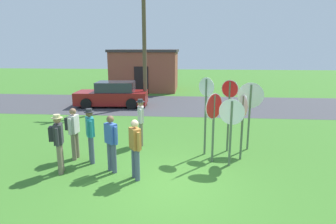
{
  "coord_description": "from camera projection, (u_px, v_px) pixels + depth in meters",
  "views": [
    {
      "loc": [
        0.65,
        -6.86,
        3.57
      ],
      "look_at": [
        -0.14,
        3.01,
        1.3
      ],
      "focal_mm": 30.36,
      "sensor_mm": 36.0,
      "label": 1
    }
  ],
  "objects": [
    {
      "name": "stop_sign_far_back",
      "position": [
        206.0,
        105.0,
        9.32
      ],
      "size": [
        0.47,
        0.41,
        2.62
      ],
      "color": "#51664C",
      "rests_on": "ground"
    },
    {
      "name": "stop_sign_rear_right",
      "position": [
        231.0,
        121.0,
        8.46
      ],
      "size": [
        0.72,
        0.3,
        2.08
      ],
      "color": "#51664C",
      "rests_on": "ground"
    },
    {
      "name": "building_background",
      "position": [
        145.0,
        70.0,
        24.04
      ],
      "size": [
        5.47,
        4.44,
        3.37
      ],
      "color": "brown",
      "rests_on": "ground"
    },
    {
      "name": "stop_sign_rear_left",
      "position": [
        250.0,
        104.0,
        9.81
      ],
      "size": [
        0.88,
        0.14,
        2.39
      ],
      "color": "#51664C",
      "rests_on": "ground"
    },
    {
      "name": "person_on_left",
      "position": [
        111.0,
        141.0,
        8.14
      ],
      "size": [
        0.45,
        0.4,
        1.69
      ],
      "color": "#4C5670",
      "rests_on": "ground"
    },
    {
      "name": "ground_plane",
      "position": [
        164.0,
        185.0,
        7.52
      ],
      "size": [
        80.0,
        80.0,
        0.0
      ],
      "primitive_type": "plane",
      "color": "#3D7528"
    },
    {
      "name": "utility_pole",
      "position": [
        144.0,
        34.0,
        16.74
      ],
      "size": [
        1.8,
        0.24,
        8.33
      ],
      "color": "brown",
      "rests_on": "ground"
    },
    {
      "name": "person_in_teal",
      "position": [
        58.0,
        139.0,
        8.06
      ],
      "size": [
        0.42,
        0.55,
        1.74
      ],
      "color": "#7A6B56",
      "rests_on": "ground"
    },
    {
      "name": "person_in_blue",
      "position": [
        141.0,
        119.0,
        10.4
      ],
      "size": [
        0.31,
        0.56,
        1.74
      ],
      "color": "#7A6B56",
      "rests_on": "ground"
    },
    {
      "name": "person_in_dark_shirt",
      "position": [
        90.0,
        132.0,
        8.8
      ],
      "size": [
        0.36,
        0.52,
        1.74
      ],
      "color": "#4C5670",
      "rests_on": "ground"
    },
    {
      "name": "parked_car_on_street",
      "position": [
        113.0,
        95.0,
        17.45
      ],
      "size": [
        4.4,
        2.21,
        1.51
      ],
      "color": "maroon",
      "rests_on": "ground"
    },
    {
      "name": "stop_sign_nearest",
      "position": [
        229.0,
        105.0,
        9.65
      ],
      "size": [
        0.53,
        0.31,
        2.5
      ],
      "color": "#51664C",
      "rests_on": "ground"
    },
    {
      "name": "stop_sign_low_front",
      "position": [
        214.0,
        115.0,
        8.72
      ],
      "size": [
        0.54,
        0.62,
        2.21
      ],
      "color": "#51664C",
      "rests_on": "ground"
    },
    {
      "name": "stop_sign_tallest",
      "position": [
        243.0,
        116.0,
        8.95
      ],
      "size": [
        0.16,
        0.69,
        2.14
      ],
      "color": "#51664C",
      "rests_on": "ground"
    },
    {
      "name": "person_near_signs",
      "position": [
        73.0,
        130.0,
        9.1
      ],
      "size": [
        0.37,
        0.57,
        1.69
      ],
      "color": "#7A6B56",
      "rests_on": "ground"
    },
    {
      "name": "street_asphalt",
      "position": [
        180.0,
        105.0,
        17.95
      ],
      "size": [
        60.0,
        6.4,
        0.01
      ],
      "primitive_type": "cube",
      "color": "#424247",
      "rests_on": "ground"
    },
    {
      "name": "person_holding_notes",
      "position": [
        135.0,
        146.0,
        7.68
      ],
      "size": [
        0.38,
        0.49,
        1.69
      ],
      "color": "#4C5670",
      "rests_on": "ground"
    }
  ]
}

